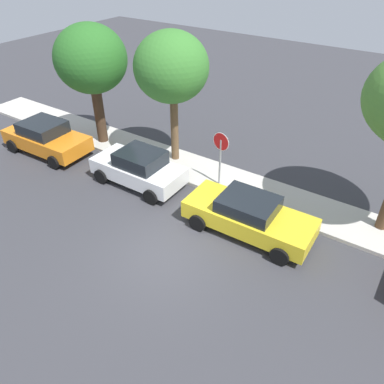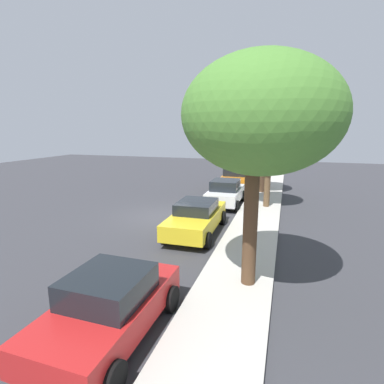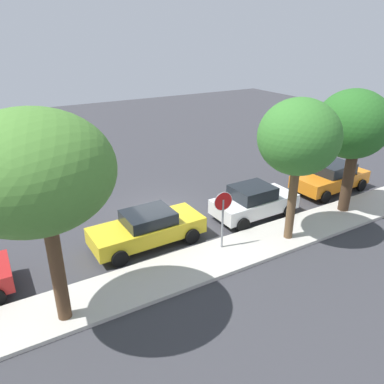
{
  "view_description": "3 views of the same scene",
  "coord_description": "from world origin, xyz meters",
  "px_view_note": "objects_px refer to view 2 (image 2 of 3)",
  "views": [
    {
      "loc": [
        5.76,
        -7.08,
        8.83
      ],
      "look_at": [
        -0.28,
        1.93,
        1.21
      ],
      "focal_mm": 35.0,
      "sensor_mm": 36.0,
      "label": 1
    },
    {
      "loc": [
        13.68,
        6.0,
        4.49
      ],
      "look_at": [
        -0.99,
        1.37,
        1.2
      ],
      "focal_mm": 28.0,
      "sensor_mm": 36.0,
      "label": 2
    },
    {
      "loc": [
        6.84,
        14.57,
        7.92
      ],
      "look_at": [
        -1.23,
        0.86,
        1.03
      ],
      "focal_mm": 35.0,
      "sensor_mm": 36.0,
      "label": 3
    }
  ],
  "objects_px": {
    "parked_car_red": "(109,305)",
    "street_tree_near_corner": "(262,133)",
    "parked_car_yellow": "(196,217)",
    "parked_car_white": "(225,192)",
    "stop_sign": "(248,188)",
    "street_tree_mid_block": "(262,116)",
    "street_tree_far": "(269,132)",
    "parked_car_orange": "(235,178)"
  },
  "relations": [
    {
      "from": "street_tree_near_corner",
      "to": "parked_car_white",
      "type": "bearing_deg",
      "value": -23.56
    },
    {
      "from": "parked_car_orange",
      "to": "street_tree_mid_block",
      "type": "bearing_deg",
      "value": 11.51
    },
    {
      "from": "stop_sign",
      "to": "parked_car_yellow",
      "type": "xyz_separation_m",
      "value": [
        2.28,
        -1.9,
        -0.97
      ]
    },
    {
      "from": "parked_car_yellow",
      "to": "street_tree_near_corner",
      "type": "xyz_separation_m",
      "value": [
        -8.98,
        1.91,
        3.43
      ]
    },
    {
      "from": "parked_car_red",
      "to": "street_tree_far",
      "type": "height_order",
      "value": "street_tree_far"
    },
    {
      "from": "street_tree_mid_block",
      "to": "street_tree_far",
      "type": "height_order",
      "value": "street_tree_mid_block"
    },
    {
      "from": "parked_car_yellow",
      "to": "street_tree_far",
      "type": "bearing_deg",
      "value": 153.14
    },
    {
      "from": "parked_car_white",
      "to": "street_tree_mid_block",
      "type": "height_order",
      "value": "street_tree_mid_block"
    },
    {
      "from": "stop_sign",
      "to": "street_tree_mid_block",
      "type": "relative_size",
      "value": 0.39
    },
    {
      "from": "street_tree_near_corner",
      "to": "street_tree_far",
      "type": "bearing_deg",
      "value": 9.78
    },
    {
      "from": "stop_sign",
      "to": "parked_car_orange",
      "type": "distance_m",
      "value": 8.64
    },
    {
      "from": "stop_sign",
      "to": "parked_car_red",
      "type": "relative_size",
      "value": 0.65
    },
    {
      "from": "stop_sign",
      "to": "street_tree_mid_block",
      "type": "height_order",
      "value": "street_tree_mid_block"
    },
    {
      "from": "parked_car_white",
      "to": "street_tree_mid_block",
      "type": "distance_m",
      "value": 10.47
    },
    {
      "from": "parked_car_white",
      "to": "parked_car_red",
      "type": "distance_m",
      "value": 12.11
    },
    {
      "from": "parked_car_white",
      "to": "street_tree_far",
      "type": "distance_m",
      "value": 4.23
    },
    {
      "from": "stop_sign",
      "to": "street_tree_mid_block",
      "type": "distance_m",
      "value": 7.17
    },
    {
      "from": "street_tree_mid_block",
      "to": "street_tree_far",
      "type": "distance_m",
      "value": 9.22
    },
    {
      "from": "parked_car_white",
      "to": "parked_car_orange",
      "type": "relative_size",
      "value": 0.92
    },
    {
      "from": "parked_car_red",
      "to": "street_tree_near_corner",
      "type": "distance_m",
      "value": 16.37
    },
    {
      "from": "street_tree_mid_block",
      "to": "stop_sign",
      "type": "bearing_deg",
      "value": -170.92
    },
    {
      "from": "street_tree_far",
      "to": "stop_sign",
      "type": "bearing_deg",
      "value": -13.67
    },
    {
      "from": "parked_car_orange",
      "to": "parked_car_red",
      "type": "xyz_separation_m",
      "value": [
        17.57,
        0.2,
        -0.03
      ]
    },
    {
      "from": "parked_car_red",
      "to": "street_tree_far",
      "type": "relative_size",
      "value": 0.67
    },
    {
      "from": "street_tree_near_corner",
      "to": "street_tree_mid_block",
      "type": "distance_m",
      "value": 13.15
    },
    {
      "from": "stop_sign",
      "to": "parked_car_yellow",
      "type": "bearing_deg",
      "value": -39.76
    },
    {
      "from": "parked_car_white",
      "to": "parked_car_orange",
      "type": "distance_m",
      "value": 5.47
    },
    {
      "from": "parked_car_white",
      "to": "parked_car_red",
      "type": "height_order",
      "value": "parked_car_white"
    },
    {
      "from": "parked_car_yellow",
      "to": "street_tree_near_corner",
      "type": "distance_m",
      "value": 9.8
    },
    {
      "from": "parked_car_yellow",
      "to": "parked_car_red",
      "type": "xyz_separation_m",
      "value": [
        6.92,
        0.11,
        0.02
      ]
    },
    {
      "from": "parked_car_white",
      "to": "street_tree_near_corner",
      "type": "xyz_separation_m",
      "value": [
        -3.8,
        1.66,
        3.38
      ]
    },
    {
      "from": "parked_car_orange",
      "to": "stop_sign",
      "type": "bearing_deg",
      "value": 13.34
    },
    {
      "from": "stop_sign",
      "to": "parked_car_orange",
      "type": "bearing_deg",
      "value": -166.66
    },
    {
      "from": "parked_car_white",
      "to": "parked_car_orange",
      "type": "height_order",
      "value": "same"
    },
    {
      "from": "parked_car_yellow",
      "to": "parked_car_orange",
      "type": "xyz_separation_m",
      "value": [
        -10.64,
        -0.09,
        0.05
      ]
    },
    {
      "from": "street_tree_mid_block",
      "to": "street_tree_far",
      "type": "xyz_separation_m",
      "value": [
        -9.2,
        -0.34,
        -0.49
      ]
    },
    {
      "from": "parked_car_yellow",
      "to": "parked_car_white",
      "type": "xyz_separation_m",
      "value": [
        -5.18,
        0.25,
        0.04
      ]
    },
    {
      "from": "stop_sign",
      "to": "parked_car_yellow",
      "type": "height_order",
      "value": "stop_sign"
    },
    {
      "from": "street_tree_near_corner",
      "to": "street_tree_mid_block",
      "type": "relative_size",
      "value": 0.9
    },
    {
      "from": "parked_car_orange",
      "to": "parked_car_red",
      "type": "bearing_deg",
      "value": 0.66
    },
    {
      "from": "parked_car_orange",
      "to": "street_tree_mid_block",
      "type": "xyz_separation_m",
      "value": [
        14.75,
        3.0,
        4.01
      ]
    },
    {
      "from": "parked_car_orange",
      "to": "street_tree_far",
      "type": "bearing_deg",
      "value": 25.68
    }
  ]
}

